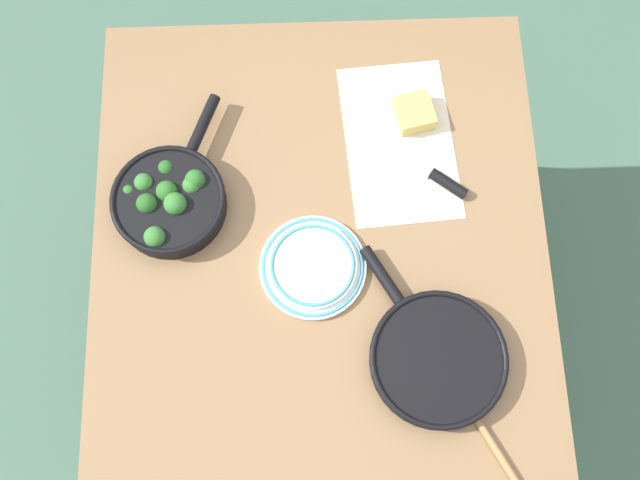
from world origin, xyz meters
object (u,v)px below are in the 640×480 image
grater_knife (431,173)px  dinner_plate_stack (313,266)px  skillet_broccoli (169,200)px  skillet_eggs (437,358)px  wooden_spoon (480,425)px  cheese_block (414,113)px

grater_knife → dinner_plate_stack: bearing=75.6°
grater_knife → skillet_broccoli: bearing=43.5°
skillet_eggs → dinner_plate_stack: bearing=20.6°
skillet_eggs → wooden_spoon: bearing=-179.3°
wooden_spoon → dinner_plate_stack: 0.44m
cheese_block → dinner_plate_stack: 0.40m
grater_knife → dinner_plate_stack: 0.32m
grater_knife → cheese_block: 0.14m
skillet_broccoli → dinner_plate_stack: size_ratio=1.63×
skillet_broccoli → skillet_eggs: 0.62m
wooden_spoon → cheese_block: bearing=-21.4°
wooden_spoon → dinner_plate_stack: bearing=15.6°
skillet_eggs → cheese_block: skillet_eggs is taller
dinner_plate_stack → grater_knife: bearing=-52.5°
skillet_eggs → dinner_plate_stack: (0.19, 0.23, -0.01)m
grater_knife → wooden_spoon: bearing=134.0°
dinner_plate_stack → cheese_block: bearing=-34.6°
skillet_eggs → wooden_spoon: 0.15m
grater_knife → cheese_block: cheese_block is taller
wooden_spoon → grater_knife: 0.52m
skillet_broccoli → skillet_eggs: (-0.34, -0.52, -0.01)m
cheese_block → dinner_plate_stack: (-0.33, 0.23, -0.01)m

